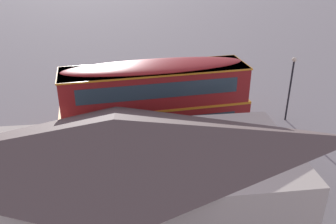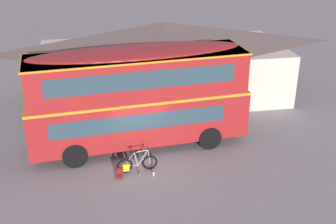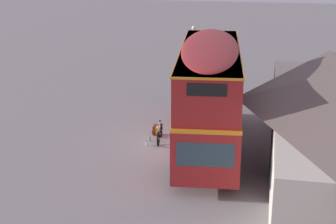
# 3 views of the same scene
# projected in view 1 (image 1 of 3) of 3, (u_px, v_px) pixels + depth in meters

# --- Properties ---
(ground_plane) EXTENTS (120.00, 120.00, 0.00)m
(ground_plane) POSITION_uv_depth(u_px,v_px,m) (155.00, 132.00, 21.97)
(ground_plane) COLOR gray
(double_decker_bus) EXTENTS (10.19, 3.37, 4.79)m
(double_decker_bus) POSITION_uv_depth(u_px,v_px,m) (155.00, 101.00, 19.55)
(double_decker_bus) COLOR black
(double_decker_bus) RESTS_ON ground
(touring_bicycle) EXTENTS (1.77, 0.56, 1.04)m
(touring_bicycle) POSITION_uv_depth(u_px,v_px,m) (159.00, 119.00, 22.66)
(touring_bicycle) COLOR black
(touring_bicycle) RESTS_ON ground
(backpack_on_ground) EXTENTS (0.29, 0.29, 0.49)m
(backpack_on_ground) POSITION_uv_depth(u_px,v_px,m) (170.00, 118.00, 23.12)
(backpack_on_ground) COLOR maroon
(backpack_on_ground) RESTS_ON ground
(water_bottle_green_metal) EXTENTS (0.07, 0.07, 0.22)m
(water_bottle_green_metal) POSITION_uv_depth(u_px,v_px,m) (156.00, 120.00, 23.14)
(water_bottle_green_metal) COLOR green
(water_bottle_green_metal) RESTS_ON ground
(water_bottle_clear_plastic) EXTENTS (0.07, 0.07, 0.23)m
(water_bottle_clear_plastic) POSITION_uv_depth(u_px,v_px,m) (147.00, 120.00, 23.11)
(water_bottle_clear_plastic) COLOR silver
(water_bottle_clear_plastic) RESTS_ON ground
(pub_building) EXTENTS (14.65, 6.55, 4.56)m
(pub_building) POSITION_uv_depth(u_px,v_px,m) (117.00, 170.00, 14.28)
(pub_building) COLOR beige
(pub_building) RESTS_ON ground
(street_lamp) EXTENTS (0.28, 0.28, 4.16)m
(street_lamp) POSITION_uv_depth(u_px,v_px,m) (291.00, 82.00, 22.29)
(street_lamp) COLOR black
(street_lamp) RESTS_ON ground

